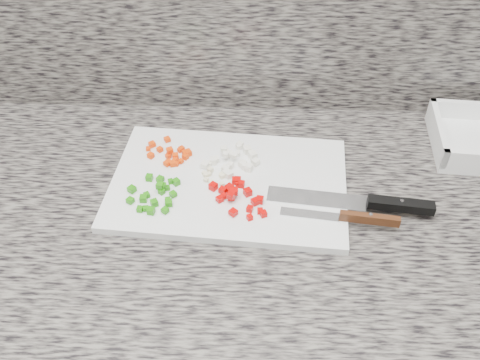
% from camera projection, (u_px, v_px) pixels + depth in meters
% --- Properties ---
extents(cabinet, '(3.92, 0.62, 0.86)m').
position_uv_depth(cabinet, '(204.00, 355.00, 1.19)').
color(cabinet, white).
rests_on(cabinet, ground).
extents(countertop, '(3.96, 0.64, 0.04)m').
position_uv_depth(countertop, '(192.00, 217.00, 0.89)').
color(countertop, slate).
rests_on(countertop, cabinet).
extents(cutting_board, '(0.42, 0.29, 0.01)m').
position_uv_depth(cutting_board, '(229.00, 183.00, 0.91)').
color(cutting_board, white).
rests_on(cutting_board, countertop).
extents(carrot_pile, '(0.09, 0.08, 0.02)m').
position_uv_depth(carrot_pile, '(173.00, 154.00, 0.95)').
color(carrot_pile, '#EE3C05').
rests_on(carrot_pile, cutting_board).
extents(onion_pile, '(0.10, 0.10, 0.02)m').
position_uv_depth(onion_pile, '(234.00, 160.00, 0.94)').
color(onion_pile, white).
rests_on(onion_pile, cutting_board).
extents(green_pepper_pile, '(0.09, 0.09, 0.02)m').
position_uv_depth(green_pepper_pile, '(155.00, 194.00, 0.87)').
color(green_pepper_pile, '#22820B').
rests_on(green_pepper_pile, cutting_board).
extents(red_pepper_pile, '(0.10, 0.10, 0.02)m').
position_uv_depth(red_pepper_pile, '(237.00, 194.00, 0.87)').
color(red_pepper_pile, '#C60402').
rests_on(red_pepper_pile, cutting_board).
extents(garlic_pile, '(0.05, 0.05, 0.01)m').
position_uv_depth(garlic_pile, '(214.00, 178.00, 0.91)').
color(garlic_pile, beige).
rests_on(garlic_pile, cutting_board).
extents(chef_knife, '(0.27, 0.06, 0.02)m').
position_uv_depth(chef_knife, '(371.00, 203.00, 0.86)').
color(chef_knife, white).
rests_on(chef_knife, cutting_board).
extents(paring_knife, '(0.19, 0.04, 0.02)m').
position_uv_depth(paring_knife, '(354.00, 218.00, 0.83)').
color(paring_knife, white).
rests_on(paring_knife, cutting_board).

